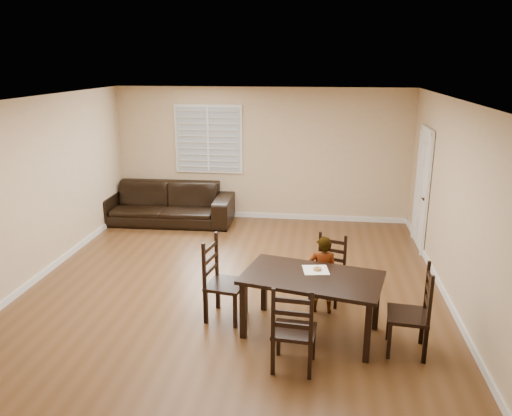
{
  "coord_description": "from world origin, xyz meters",
  "views": [
    {
      "loc": [
        1.18,
        -6.51,
        3.2
      ],
      "look_at": [
        0.22,
        0.84,
        1.0
      ],
      "focal_mm": 35.0,
      "sensor_mm": 36.0,
      "label": 1
    }
  ],
  "objects_px": {
    "sofa": "(165,203)",
    "chair_left": "(216,282)",
    "chair_right": "(419,315)",
    "child": "(322,275)",
    "chair_near": "(330,270)",
    "dining_table": "(312,283)",
    "donut": "(317,268)",
    "chair_far": "(293,335)"
  },
  "relations": [
    {
      "from": "chair_far",
      "to": "donut",
      "type": "relative_size",
      "value": 9.68
    },
    {
      "from": "dining_table",
      "to": "donut",
      "type": "height_order",
      "value": "donut"
    },
    {
      "from": "chair_near",
      "to": "child",
      "type": "height_order",
      "value": "child"
    },
    {
      "from": "child",
      "to": "donut",
      "type": "height_order",
      "value": "child"
    },
    {
      "from": "chair_right",
      "to": "donut",
      "type": "bearing_deg",
      "value": -104.74
    },
    {
      "from": "sofa",
      "to": "chair_near",
      "type": "bearing_deg",
      "value": -43.87
    },
    {
      "from": "chair_near",
      "to": "chair_left",
      "type": "bearing_deg",
      "value": -134.33
    },
    {
      "from": "chair_near",
      "to": "donut",
      "type": "height_order",
      "value": "chair_near"
    },
    {
      "from": "dining_table",
      "to": "chair_left",
      "type": "relative_size",
      "value": 1.65
    },
    {
      "from": "donut",
      "to": "chair_near",
      "type": "bearing_deg",
      "value": 77.7
    },
    {
      "from": "dining_table",
      "to": "child",
      "type": "relative_size",
      "value": 1.69
    },
    {
      "from": "chair_right",
      "to": "donut",
      "type": "xyz_separation_m",
      "value": [
        -1.15,
        0.43,
        0.31
      ]
    },
    {
      "from": "chair_left",
      "to": "sofa",
      "type": "height_order",
      "value": "chair_left"
    },
    {
      "from": "chair_left",
      "to": "chair_right",
      "type": "relative_size",
      "value": 1.04
    },
    {
      "from": "dining_table",
      "to": "chair_left",
      "type": "xyz_separation_m",
      "value": [
        -1.21,
        0.27,
        -0.18
      ]
    },
    {
      "from": "donut",
      "to": "dining_table",
      "type": "bearing_deg",
      "value": -109.17
    },
    {
      "from": "chair_near",
      "to": "chair_left",
      "type": "relative_size",
      "value": 0.86
    },
    {
      "from": "chair_far",
      "to": "chair_right",
      "type": "height_order",
      "value": "chair_right"
    },
    {
      "from": "chair_left",
      "to": "donut",
      "type": "relative_size",
      "value": 10.43
    },
    {
      "from": "chair_near",
      "to": "chair_right",
      "type": "height_order",
      "value": "chair_right"
    },
    {
      "from": "chair_far",
      "to": "chair_right",
      "type": "relative_size",
      "value": 0.96
    },
    {
      "from": "chair_left",
      "to": "child",
      "type": "xyz_separation_m",
      "value": [
        1.34,
        0.3,
        0.04
      ]
    },
    {
      "from": "chair_far",
      "to": "chair_left",
      "type": "xyz_separation_m",
      "value": [
        -1.04,
        1.11,
        0.04
      ]
    },
    {
      "from": "chair_left",
      "to": "child",
      "type": "distance_m",
      "value": 1.38
    },
    {
      "from": "dining_table",
      "to": "chair_near",
      "type": "distance_m",
      "value": 1.05
    },
    {
      "from": "donut",
      "to": "chair_far",
      "type": "bearing_deg",
      "value": -103.01
    },
    {
      "from": "donut",
      "to": "child",
      "type": "bearing_deg",
      "value": 80.03
    },
    {
      "from": "dining_table",
      "to": "donut",
      "type": "bearing_deg",
      "value": 83.66
    },
    {
      "from": "chair_near",
      "to": "sofa",
      "type": "relative_size",
      "value": 0.34
    },
    {
      "from": "donut",
      "to": "sofa",
      "type": "xyz_separation_m",
      "value": [
        -3.12,
        3.83,
        -0.38
      ]
    },
    {
      "from": "donut",
      "to": "chair_right",
      "type": "bearing_deg",
      "value": -20.63
    },
    {
      "from": "sofa",
      "to": "chair_left",
      "type": "bearing_deg",
      "value": -65.18
    },
    {
      "from": "child",
      "to": "sofa",
      "type": "relative_size",
      "value": 0.39
    },
    {
      "from": "chair_near",
      "to": "dining_table",
      "type": "bearing_deg",
      "value": -84.36
    },
    {
      "from": "child",
      "to": "sofa",
      "type": "distance_m",
      "value": 4.68
    },
    {
      "from": "chair_left",
      "to": "chair_right",
      "type": "height_order",
      "value": "chair_left"
    },
    {
      "from": "chair_far",
      "to": "dining_table",
      "type": "bearing_deg",
      "value": -96.96
    },
    {
      "from": "chair_left",
      "to": "chair_right",
      "type": "bearing_deg",
      "value": -92.53
    },
    {
      "from": "chair_near",
      "to": "chair_right",
      "type": "distance_m",
      "value": 1.58
    },
    {
      "from": "chair_left",
      "to": "chair_right",
      "type": "distance_m",
      "value": 2.48
    },
    {
      "from": "chair_left",
      "to": "donut",
      "type": "height_order",
      "value": "chair_left"
    },
    {
      "from": "dining_table",
      "to": "donut",
      "type": "relative_size",
      "value": 17.2
    }
  ]
}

